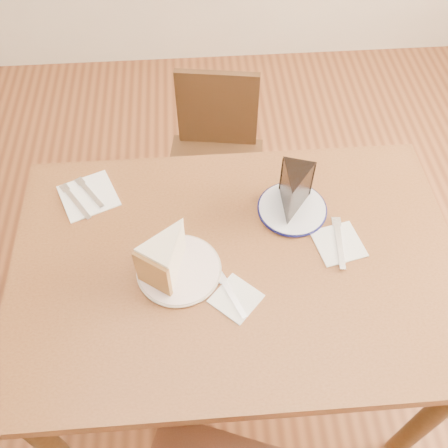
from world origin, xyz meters
TOP-DOWN VIEW (x-y plane):
  - ground at (0.00, 0.00)m, footprint 4.00×4.00m
  - table at (0.00, 0.00)m, footprint 1.20×0.80m
  - chair_far at (-0.02, 0.69)m, footprint 0.43×0.43m
  - plate_cream at (-0.15, -0.02)m, footprint 0.21×0.21m
  - plate_navy at (0.17, 0.16)m, footprint 0.19×0.19m
  - carrot_cake at (-0.17, -0.01)m, footprint 0.16×0.17m
  - chocolate_cake at (0.17, 0.16)m, footprint 0.12×0.15m
  - napkin_cream at (-0.01, -0.11)m, footprint 0.15×0.15m
  - napkin_navy at (0.28, 0.03)m, footprint 0.15×0.15m
  - napkin_spare at (-0.41, 0.26)m, footprint 0.20×0.20m
  - fork_cream at (-0.02, -0.11)m, footprint 0.07×0.13m
  - knife_navy at (0.28, 0.03)m, footprint 0.03×0.17m
  - fork_spare at (-0.41, 0.26)m, footprint 0.09×0.12m
  - knife_spare at (-0.45, 0.23)m, footprint 0.10×0.14m

SIDE VIEW (x-z plane):
  - ground at x=0.00m, z-range 0.00..0.00m
  - chair_far at x=-0.02m, z-range 0.04..0.80m
  - table at x=0.00m, z-range 0.28..1.03m
  - napkin_cream at x=-0.01m, z-range 0.75..0.75m
  - napkin_navy at x=0.28m, z-range 0.75..0.75m
  - napkin_spare at x=-0.41m, z-range 0.75..0.75m
  - plate_cream at x=-0.15m, z-range 0.75..0.76m
  - plate_navy at x=0.17m, z-range 0.75..0.76m
  - fork_cream at x=-0.02m, z-range 0.75..0.76m
  - knife_navy at x=0.28m, z-range 0.75..0.76m
  - fork_spare at x=-0.41m, z-range 0.75..0.76m
  - knife_spare at x=-0.45m, z-range 0.75..0.76m
  - carrot_cake at x=-0.17m, z-range 0.76..0.88m
  - chocolate_cake at x=0.17m, z-range 0.76..0.88m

